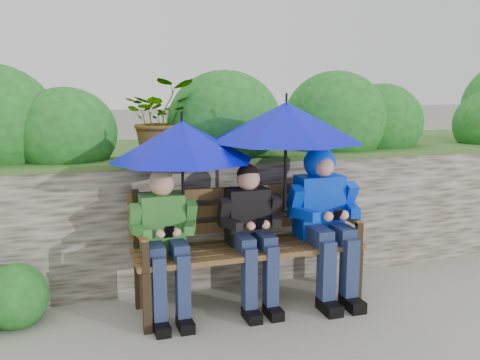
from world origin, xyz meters
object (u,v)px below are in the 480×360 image
object	(u,v)px
boy_left	(165,235)
boy_right	(324,210)
umbrella_right	(286,122)
umbrella_left	(182,141)
park_bench	(246,238)
boy_middle	(251,228)

from	to	relation	value
boy_left	boy_right	distance (m)	1.21
boy_right	umbrella_right	distance (m)	0.75
boy_left	umbrella_right	distance (m)	1.16
umbrella_left	umbrella_right	bearing A→B (deg)	-5.56
umbrella_left	umbrella_right	xyz separation A→B (m)	(0.73, -0.07, 0.12)
park_bench	boy_middle	bearing A→B (deg)	-74.51
park_bench	boy_right	world-z (taller)	boy_right
boy_left	umbrella_right	xyz separation A→B (m)	(0.87, -0.02, 0.76)
boy_middle	umbrella_right	distance (m)	0.79
boy_left	boy_middle	size ratio (longest dim) A/B	1.00
park_bench	umbrella_left	distance (m)	0.86
boy_left	boy_right	size ratio (longest dim) A/B	0.91
boy_middle	umbrella_right	size ratio (longest dim) A/B	0.94
umbrella_left	umbrella_right	distance (m)	0.74
boy_right	umbrella_right	xyz separation A→B (m)	(-0.33, -0.02, 0.67)
boy_right	umbrella_right	size ratio (longest dim) A/B	1.03
boy_left	umbrella_left	size ratio (longest dim) A/B	1.04
boy_left	boy_middle	xyz separation A→B (m)	(0.63, -0.00, 0.00)
umbrella_left	umbrella_right	world-z (taller)	umbrella_right
park_bench	boy_left	distance (m)	0.62
boy_left	umbrella_right	world-z (taller)	umbrella_right
park_bench	boy_left	bearing A→B (deg)	-173.49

